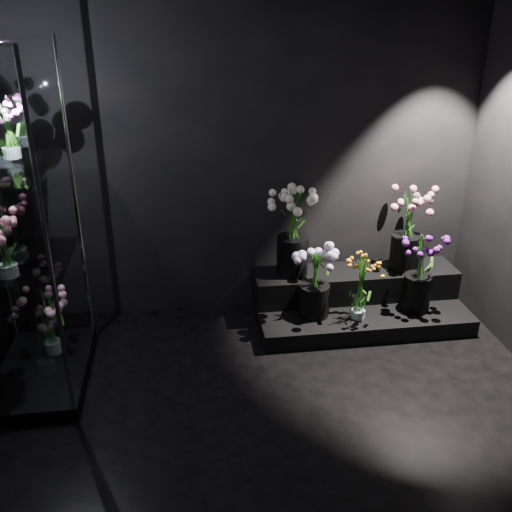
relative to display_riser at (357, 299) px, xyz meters
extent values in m
plane|color=black|center=(-0.94, -1.64, -0.17)|extent=(4.00, 4.00, 0.00)
plane|color=black|center=(-0.94, 0.36, 1.23)|extent=(4.00, 0.00, 4.00)
cube|color=black|center=(0.00, -0.09, -0.09)|extent=(1.81, 0.80, 0.15)
cube|color=black|center=(0.00, 0.11, 0.11)|extent=(1.81, 0.40, 0.25)
cube|color=black|center=(-2.59, -0.58, -0.11)|extent=(0.65, 1.08, 0.11)
cube|color=white|center=(-2.59, -0.58, 0.76)|extent=(0.59, 1.02, 0.01)
cube|color=white|center=(-2.59, -0.58, 1.46)|extent=(0.59, 1.02, 0.01)
cylinder|color=white|center=(-0.08, -0.28, 0.09)|extent=(0.12, 0.12, 0.20)
cylinder|color=black|center=(-0.44, -0.18, 0.12)|extent=(0.26, 0.26, 0.28)
cylinder|color=black|center=(0.45, -0.21, 0.14)|extent=(0.24, 0.24, 0.32)
cylinder|color=black|center=(-0.57, 0.13, 0.41)|extent=(0.27, 0.27, 0.34)
cylinder|color=black|center=(0.44, 0.11, 0.39)|extent=(0.27, 0.27, 0.31)
cylinder|color=white|center=(-2.65, -0.73, 0.88)|extent=(0.14, 0.14, 0.24)
cylinder|color=white|center=(-2.59, -0.40, 1.57)|extent=(0.13, 0.13, 0.21)
cylinder|color=white|center=(-2.54, -0.40, 0.08)|extent=(0.14, 0.14, 0.28)
camera|label=1|loc=(-1.51, -4.29, 2.41)|focal=40.00mm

